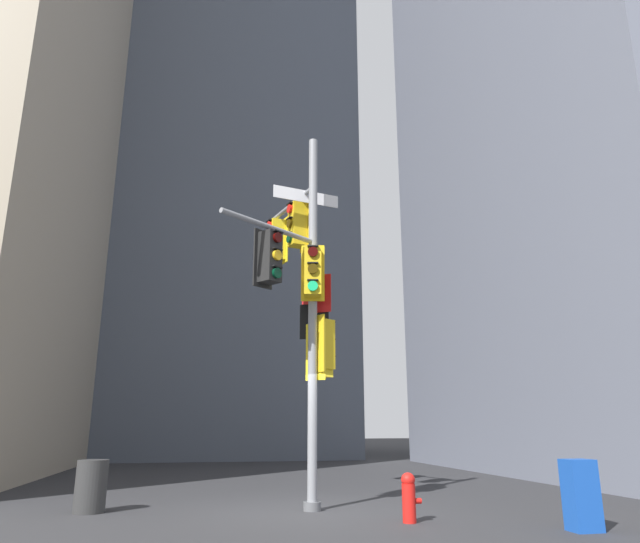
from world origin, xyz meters
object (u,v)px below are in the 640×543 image
object	(u,v)px
fire_hydrant	(409,496)
trash_bin	(91,486)
signal_pole_assembly	(303,285)
newspaper_box	(581,495)

from	to	relation	value
fire_hydrant	trash_bin	distance (m)	5.75
signal_pole_assembly	trash_bin	world-z (taller)	signal_pole_assembly
fire_hydrant	newspaper_box	size ratio (longest dim) A/B	0.76
newspaper_box	signal_pole_assembly	bearing A→B (deg)	139.81
signal_pole_assembly	newspaper_box	distance (m)	6.23
fire_hydrant	trash_bin	bearing A→B (deg)	157.57
signal_pole_assembly	fire_hydrant	xyz separation A→B (m)	(1.46, -1.89, -3.96)
signal_pole_assembly	fire_hydrant	world-z (taller)	signal_pole_assembly
signal_pole_assembly	newspaper_box	bearing A→B (deg)	-40.19
newspaper_box	trash_bin	size ratio (longest dim) A/B	1.12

